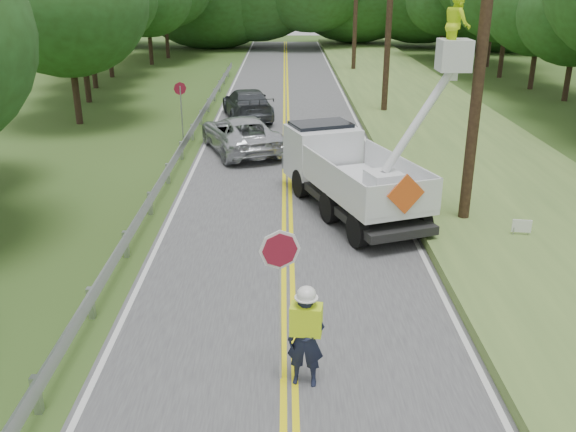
{
  "coord_description": "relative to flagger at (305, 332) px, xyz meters",
  "views": [
    {
      "loc": [
        -0.07,
        -7.25,
        6.67
      ],
      "look_at": [
        0.0,
        6.0,
        1.5
      ],
      "focal_mm": 38.4,
      "sensor_mm": 36.0,
      "label": 1
    }
  ],
  "objects": [
    {
      "name": "tall_grass_verge",
      "position": [
        6.83,
        12.25,
        -0.89
      ],
      "size": [
        7.0,
        96.0,
        0.3
      ],
      "primitive_type": "cube",
      "color": "#527236",
      "rests_on": "ground"
    },
    {
      "name": "suv_silver",
      "position": [
        -2.12,
        15.36,
        -0.3
      ],
      "size": [
        4.0,
        5.68,
        1.44
      ],
      "primitive_type": "imported",
      "rotation": [
        0.0,
        0.0,
        3.49
      ],
      "color": "silver",
      "rests_on": "road"
    },
    {
      "name": "flagger",
      "position": [
        0.0,
        0.0,
        0.0
      ],
      "size": [
        1.13,
        0.51,
        2.85
      ],
      "color": "#191E33",
      "rests_on": "road"
    },
    {
      "name": "yard_sign",
      "position": [
        5.89,
        5.94,
        -0.52
      ],
      "size": [
        0.49,
        0.11,
        0.72
      ],
      "color": "white",
      "rests_on": "ground"
    },
    {
      "name": "utility_poles",
      "position": [
        4.73,
        15.26,
        4.23
      ],
      "size": [
        1.6,
        43.3,
        10.0
      ],
      "color": "black",
      "rests_on": "ground"
    },
    {
      "name": "bucket_truck",
      "position": [
        1.58,
        9.05,
        0.43
      ],
      "size": [
        4.82,
        6.72,
        6.35
      ],
      "color": "black",
      "rests_on": "road"
    },
    {
      "name": "guardrail",
      "position": [
        -4.29,
        13.15,
        -0.48
      ],
      "size": [
        0.18,
        48.0,
        0.77
      ],
      "color": "#A3A5AB",
      "rests_on": "ground"
    },
    {
      "name": "stop_sign_permanent",
      "position": [
        -4.71,
        16.86,
        0.68
      ],
      "size": [
        0.5,
        0.27,
        2.57
      ],
      "color": "#A3A5AB",
      "rests_on": "ground"
    },
    {
      "name": "road",
      "position": [
        -0.27,
        12.25,
        -1.03
      ],
      "size": [
        7.2,
        96.0,
        0.03
      ],
      "color": "#444446",
      "rests_on": "ground"
    },
    {
      "name": "treeline_left",
      "position": [
        -10.88,
        25.72,
        4.28
      ],
      "size": [
        10.33,
        54.98,
        9.77
      ],
      "color": "#332319",
      "rests_on": "ground"
    },
    {
      "name": "suv_darkgrey",
      "position": [
        -2.2,
        21.51,
        -0.28
      ],
      "size": [
        3.08,
        5.4,
        1.48
      ],
      "primitive_type": "imported",
      "rotation": [
        0.0,
        0.0,
        3.35
      ],
      "color": "#3C4146",
      "rests_on": "road"
    }
  ]
}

